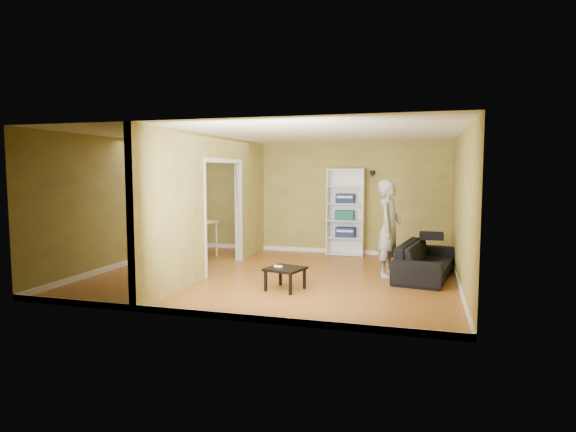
{
  "coord_description": "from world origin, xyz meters",
  "views": [
    {
      "loc": [
        2.63,
        -8.42,
        1.94
      ],
      "look_at": [
        0.2,
        0.2,
        1.1
      ],
      "focal_mm": 30.0,
      "sensor_mm": 36.0,
      "label": 1
    }
  ],
  "objects_px": {
    "sofa": "(426,255)",
    "chair_near": "(174,240)",
    "chair_left": "(157,235)",
    "chair_far": "(195,231)",
    "bookshelf": "(346,212)",
    "person": "(389,220)",
    "coffee_table": "(285,271)",
    "dining_table": "(185,225)"
  },
  "relations": [
    {
      "from": "sofa",
      "to": "chair_left",
      "type": "height_order",
      "value": "chair_left"
    },
    {
      "from": "coffee_table",
      "to": "chair_far",
      "type": "relative_size",
      "value": 0.54
    },
    {
      "from": "person",
      "to": "chair_left",
      "type": "xyz_separation_m",
      "value": [
        -5.27,
        0.77,
        -0.58
      ]
    },
    {
      "from": "dining_table",
      "to": "chair_near",
      "type": "relative_size",
      "value": 1.36
    },
    {
      "from": "chair_far",
      "to": "dining_table",
      "type": "bearing_deg",
      "value": 101.71
    },
    {
      "from": "person",
      "to": "chair_left",
      "type": "bearing_deg",
      "value": 93.18
    },
    {
      "from": "dining_table",
      "to": "person",
      "type": "bearing_deg",
      "value": -9.98
    },
    {
      "from": "sofa",
      "to": "chair_near",
      "type": "bearing_deg",
      "value": 99.35
    },
    {
      "from": "chair_left",
      "to": "bookshelf",
      "type": "bearing_deg",
      "value": 92.15
    },
    {
      "from": "chair_far",
      "to": "sofa",
      "type": "bearing_deg",
      "value": 176.34
    },
    {
      "from": "chair_far",
      "to": "coffee_table",
      "type": "bearing_deg",
      "value": 146.0
    },
    {
      "from": "person",
      "to": "chair_far",
      "type": "bearing_deg",
      "value": 84.87
    },
    {
      "from": "bookshelf",
      "to": "dining_table",
      "type": "height_order",
      "value": "bookshelf"
    },
    {
      "from": "sofa",
      "to": "chair_left",
      "type": "relative_size",
      "value": 2.28
    },
    {
      "from": "person",
      "to": "chair_near",
      "type": "relative_size",
      "value": 2.19
    },
    {
      "from": "chair_left",
      "to": "chair_near",
      "type": "xyz_separation_m",
      "value": [
        0.8,
        -0.62,
        0.01
      ]
    },
    {
      "from": "bookshelf",
      "to": "chair_far",
      "type": "bearing_deg",
      "value": -168.26
    },
    {
      "from": "person",
      "to": "chair_left",
      "type": "height_order",
      "value": "person"
    },
    {
      "from": "person",
      "to": "dining_table",
      "type": "relative_size",
      "value": 1.61
    },
    {
      "from": "chair_left",
      "to": "chair_near",
      "type": "distance_m",
      "value": 1.01
    },
    {
      "from": "dining_table",
      "to": "coffee_table",
      "type": "bearing_deg",
      "value": -37.41
    },
    {
      "from": "coffee_table",
      "to": "dining_table",
      "type": "height_order",
      "value": "dining_table"
    },
    {
      "from": "sofa",
      "to": "chair_near",
      "type": "distance_m",
      "value": 5.14
    },
    {
      "from": "dining_table",
      "to": "chair_far",
      "type": "height_order",
      "value": "chair_far"
    },
    {
      "from": "bookshelf",
      "to": "chair_near",
      "type": "xyz_separation_m",
      "value": [
        -3.36,
        -1.95,
        -0.52
      ]
    },
    {
      "from": "person",
      "to": "dining_table",
      "type": "height_order",
      "value": "person"
    },
    {
      "from": "person",
      "to": "coffee_table",
      "type": "height_order",
      "value": "person"
    },
    {
      "from": "bookshelf",
      "to": "chair_far",
      "type": "height_order",
      "value": "bookshelf"
    },
    {
      "from": "chair_near",
      "to": "chair_far",
      "type": "bearing_deg",
      "value": 86.52
    },
    {
      "from": "chair_left",
      "to": "sofa",
      "type": "bearing_deg",
      "value": 68.53
    },
    {
      "from": "chair_near",
      "to": "person",
      "type": "bearing_deg",
      "value": -11.23
    },
    {
      "from": "bookshelf",
      "to": "chair_left",
      "type": "xyz_separation_m",
      "value": [
        -4.15,
        -1.33,
        -0.53
      ]
    },
    {
      "from": "sofa",
      "to": "chair_far",
      "type": "xyz_separation_m",
      "value": [
        -5.26,
        1.22,
        0.11
      ]
    },
    {
      "from": "person",
      "to": "coffee_table",
      "type": "bearing_deg",
      "value": 145.88
    },
    {
      "from": "person",
      "to": "bookshelf",
      "type": "xyz_separation_m",
      "value": [
        -1.12,
        2.1,
        -0.05
      ]
    },
    {
      "from": "coffee_table",
      "to": "chair_near",
      "type": "relative_size",
      "value": 0.58
    },
    {
      "from": "bookshelf",
      "to": "chair_left",
      "type": "bearing_deg",
      "value": -162.28
    },
    {
      "from": "chair_far",
      "to": "bookshelf",
      "type": "bearing_deg",
      "value": -158.89
    },
    {
      "from": "dining_table",
      "to": "chair_left",
      "type": "height_order",
      "value": "chair_left"
    },
    {
      "from": "person",
      "to": "coffee_table",
      "type": "xyz_separation_m",
      "value": [
        -1.55,
        -1.51,
        -0.73
      ]
    },
    {
      "from": "sofa",
      "to": "person",
      "type": "relative_size",
      "value": 1.03
    },
    {
      "from": "coffee_table",
      "to": "chair_far",
      "type": "distance_m",
      "value": 4.21
    }
  ]
}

